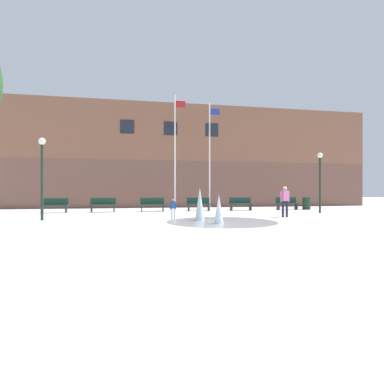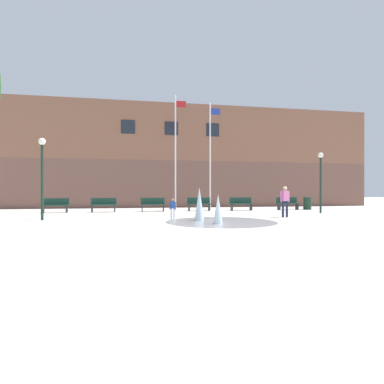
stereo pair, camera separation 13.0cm
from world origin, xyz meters
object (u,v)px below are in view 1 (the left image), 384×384
adult_near_bench (285,199)px  flagpole_right (210,153)px  park_bench_center (198,204)px  child_in_fountain (173,207)px  park_bench_far_left (54,205)px  lamp_post_right_lane (320,173)px  flagpole_left (175,149)px  park_bench_near_trashcan (287,203)px  park_bench_left_of_flagpoles (103,205)px  trash_can (306,203)px  park_bench_under_right_flagpole (241,204)px  lamp_post_left_lane (42,166)px  park_bench_under_left_flagpole (152,204)px

adult_near_bench → flagpole_right: 7.77m
park_bench_center → child_in_fountain: bearing=-112.8°
park_bench_far_left → lamp_post_right_lane: (16.12, -3.20, 1.96)m
flagpole_left → lamp_post_right_lane: flagpole_left is taller
park_bench_near_trashcan → flagpole_left: (-7.99, 0.98, 3.84)m
park_bench_left_of_flagpoles → child_in_fountain: 6.90m
park_bench_left_of_flagpoles → flagpole_right: flagpole_right is taller
lamp_post_right_lane → trash_can: bearing=71.1°
park_bench_under_right_flagpole → flagpole_right: 4.25m
lamp_post_right_lane → lamp_post_left_lane: bearing=-173.1°
adult_near_bench → lamp_post_left_lane: size_ratio=0.42×
park_bench_left_of_flagpoles → flagpole_left: flagpole_left is taller
child_in_fountain → lamp_post_right_lane: (9.37, 2.43, 1.86)m
flagpole_left → trash_can: 10.36m
park_bench_near_trashcan → adult_near_bench: size_ratio=1.01×
lamp_post_right_lane → flagpole_right: bearing=143.4°
park_bench_far_left → park_bench_center: (9.20, 0.22, 0.00)m
park_bench_far_left → park_bench_left_of_flagpoles: bearing=2.1°
park_bench_near_trashcan → lamp_post_right_lane: bearing=-83.2°
child_in_fountain → park_bench_center: bearing=63.5°
flagpole_left → adult_near_bench: bearing=-54.1°
park_bench_under_right_flagpole → park_bench_far_left: bearing=-179.4°
park_bench_left_of_flagpoles → park_bench_near_trashcan: bearing=0.4°
park_bench_under_right_flagpole → flagpole_left: (-4.47, 1.03, 3.84)m
adult_near_bench → lamp_post_left_lane: 11.93m
lamp_post_right_lane → park_bench_center: bearing=153.7°
park_bench_far_left → trash_can: size_ratio=1.78×
park_bench_left_of_flagpoles → flagpole_right: (7.34, 1.06, 3.63)m
park_bench_center → flagpole_right: (1.05, 0.95, 3.63)m
park_bench_near_trashcan → flagpole_right: (-5.47, 0.98, 3.63)m
park_bench_center → park_bench_near_trashcan: same height
park_bench_near_trashcan → adult_near_bench: (-3.15, -5.71, 0.45)m
park_bench_under_right_flagpole → adult_near_bench: size_ratio=1.01×
park_bench_near_trashcan → lamp_post_left_lane: lamp_post_left_lane is taller
park_bench_far_left → adult_near_bench: 13.74m
park_bench_left_of_flagpoles → lamp_post_right_lane: 13.77m
child_in_fountain → flagpole_right: flagpole_right is taller
park_bench_under_right_flagpole → park_bench_near_trashcan: same height
park_bench_under_right_flagpole → park_bench_under_left_flagpole: bearing=-179.9°
park_bench_under_left_flagpole → park_bench_under_right_flagpole: 6.13m
park_bench_near_trashcan → flagpole_right: bearing=169.8°
child_in_fountain → adult_near_bench: size_ratio=0.62×
park_bench_under_left_flagpole → trash_can: size_ratio=1.78×
adult_near_bench → lamp_post_right_lane: bearing=13.8°
park_bench_under_left_flagpole → adult_near_bench: bearing=-41.0°
park_bench_far_left → park_bench_under_right_flagpole: size_ratio=1.00×
park_bench_center → lamp_post_right_lane: size_ratio=0.43×
park_bench_far_left → flagpole_right: size_ratio=0.21×
park_bench_under_left_flagpole → flagpole_right: 5.64m
lamp_post_right_lane → park_bench_under_right_flagpole: bearing=139.7°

